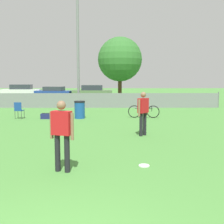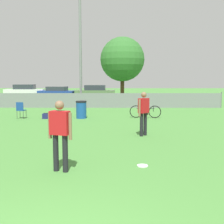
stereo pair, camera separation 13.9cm
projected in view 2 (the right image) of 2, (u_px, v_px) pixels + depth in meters
The scene contains 13 objects.
fence_backline at pixel (101, 100), 20.96m from camera, with size 18.08×0.07×1.21m.
light_pole at pixel (80, 32), 21.98m from camera, with size 0.90×0.36×10.01m.
tree_near_pole at pixel (122, 59), 23.08m from camera, with size 3.64×3.64×5.58m.
player_thrower_red at pixel (60, 130), 6.55m from camera, with size 0.59×0.35×1.69m.
player_defender_red at pixel (144, 110), 10.68m from camera, with size 0.46×0.49×1.69m.
frisbee_disc at pixel (143, 166), 7.04m from camera, with size 0.28×0.28×0.03m.
folding_chair_sideline at pixel (21, 109), 15.33m from camera, with size 0.46×0.46×0.91m.
bicycle_sideline at pixel (145, 111), 15.62m from camera, with size 1.74×0.44×0.74m.
trash_bin at pixel (81, 110), 15.46m from camera, with size 0.59×0.59×0.96m.
gear_bag_sideline at pixel (49, 116), 15.37m from camera, with size 0.63×0.35×0.31m.
parked_car_white at pixel (25, 91), 32.70m from camera, with size 4.52×1.90×1.50m.
parked_car_blue at pixel (57, 92), 31.48m from camera, with size 4.27×2.34×1.29m.
parked_car_olive at pixel (95, 92), 30.85m from camera, with size 4.36×1.92×1.47m.
Camera 2 is at (0.96, -2.91, 2.20)m, focal length 45.00 mm.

